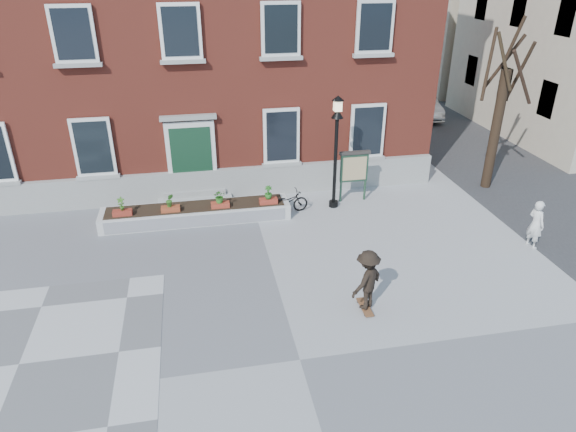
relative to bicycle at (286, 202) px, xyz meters
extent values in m
plane|color=#939396|center=(-1.05, -7.16, -0.41)|extent=(100.00, 100.00, 0.00)
cube|color=slate|center=(-7.05, -6.16, -0.40)|extent=(6.00, 6.00, 0.01)
imported|color=black|center=(0.00, 0.00, 0.00)|extent=(1.62, 0.81, 0.81)
imported|color=silver|center=(9.49, 10.52, 0.26)|extent=(1.82, 4.18, 1.34)
imported|color=silver|center=(6.88, -3.65, 0.35)|extent=(0.46, 0.61, 1.52)
cube|color=maroon|center=(-3.05, 6.84, 5.59)|extent=(18.00, 10.00, 12.00)
cube|color=#969691|center=(-3.05, 1.72, 0.14)|extent=(18.00, 0.24, 1.10)
cube|color=#9B9B96|center=(-3.05, 1.59, -0.31)|extent=(2.60, 0.80, 0.20)
cube|color=gray|center=(-3.05, 1.74, -0.11)|extent=(2.20, 0.50, 0.20)
cube|color=silver|center=(-3.05, 1.76, 1.24)|extent=(1.70, 0.12, 2.50)
cube|color=#12321F|center=(-3.05, 1.71, 1.14)|extent=(1.40, 0.06, 2.30)
cube|color=gray|center=(-3.05, 1.72, 2.64)|extent=(1.90, 0.25, 0.15)
cube|color=silver|center=(-6.25, 1.74, 1.79)|extent=(1.30, 0.10, 2.00)
cube|color=black|center=(-6.25, 1.69, 1.79)|extent=(1.08, 0.04, 1.78)
cube|color=#A2A29D|center=(-6.25, 1.68, 0.73)|extent=(1.44, 0.20, 0.12)
cube|color=silver|center=(-6.25, 1.74, 5.39)|extent=(1.30, 0.10, 1.70)
cube|color=black|center=(-6.25, 1.69, 5.39)|extent=(1.08, 0.04, 1.48)
cube|color=#969691|center=(-6.25, 1.68, 4.48)|extent=(1.44, 0.20, 0.12)
cube|color=white|center=(-3.05, 1.74, 5.39)|extent=(1.30, 0.10, 1.70)
cube|color=black|center=(-3.05, 1.69, 5.39)|extent=(1.08, 0.04, 1.48)
cube|color=#9D9C98|center=(-3.05, 1.68, 4.48)|extent=(1.44, 0.20, 0.12)
cube|color=white|center=(0.15, 1.74, 1.79)|extent=(1.30, 0.10, 2.00)
cube|color=black|center=(0.15, 1.69, 1.79)|extent=(1.08, 0.04, 1.78)
cube|color=#A0A09B|center=(0.15, 1.68, 0.73)|extent=(1.44, 0.20, 0.12)
cube|color=silver|center=(0.15, 1.74, 5.39)|extent=(1.30, 0.10, 1.70)
cube|color=black|center=(0.15, 1.69, 5.39)|extent=(1.08, 0.04, 1.48)
cube|color=#9F9F9A|center=(0.15, 1.68, 4.48)|extent=(1.44, 0.20, 0.12)
cube|color=silver|center=(3.35, 1.74, 1.79)|extent=(1.30, 0.10, 2.00)
cube|color=black|center=(3.35, 1.69, 1.79)|extent=(1.08, 0.04, 1.78)
cube|color=gray|center=(3.35, 1.68, 0.73)|extent=(1.44, 0.20, 0.12)
cube|color=silver|center=(3.35, 1.74, 5.39)|extent=(1.30, 0.10, 1.70)
cube|color=black|center=(3.35, 1.69, 5.39)|extent=(1.08, 0.04, 1.48)
cube|color=#AAA9A4|center=(3.35, 1.68, 4.48)|extent=(1.44, 0.20, 0.12)
cube|color=silver|center=(-3.05, 0.04, -0.16)|extent=(6.20, 1.10, 0.50)
cube|color=silver|center=(-3.05, -0.52, -0.16)|extent=(5.80, 0.02, 0.40)
cube|color=black|center=(-3.05, 0.04, 0.09)|extent=(5.80, 0.90, 0.06)
cube|color=maroon|center=(-5.35, -0.21, 0.19)|extent=(0.60, 0.25, 0.20)
imported|color=#34651E|center=(-5.35, -0.21, 0.52)|extent=(0.24, 0.24, 0.45)
cube|color=#923C1F|center=(-3.85, -0.21, 0.19)|extent=(0.60, 0.25, 0.20)
imported|color=#326F21|center=(-3.85, -0.21, 0.52)|extent=(0.25, 0.25, 0.45)
cube|color=#983321|center=(-2.25, -0.21, 0.19)|extent=(0.60, 0.25, 0.20)
imported|color=#2E6D20|center=(-2.25, -0.21, 0.52)|extent=(0.40, 0.40, 0.45)
cube|color=maroon|center=(-0.65, -0.21, 0.19)|extent=(0.60, 0.25, 0.20)
imported|color=#23601C|center=(-0.65, -0.21, 0.52)|extent=(0.25, 0.25, 0.45)
cylinder|color=black|center=(7.95, 0.84, 1.79)|extent=(0.36, 0.36, 4.40)
cylinder|color=black|center=(8.46, 0.84, 3.88)|extent=(0.12, 1.12, 2.23)
cylinder|color=black|center=(8.12, 1.36, 4.15)|extent=(1.18, 0.49, 1.97)
cylinder|color=black|center=(7.45, 1.19, 4.14)|extent=(0.88, 1.14, 2.35)
cylinder|color=black|center=(7.65, 0.62, 4.32)|extent=(0.60, 0.77, 1.90)
cylinder|color=#301E15|center=(8.15, 0.21, 3.84)|extent=(1.39, 0.55, 1.95)
cylinder|color=black|center=(8.11, 0.97, 4.97)|extent=(0.43, 0.48, 1.58)
cube|color=#39393B|center=(10.95, 10.84, -0.40)|extent=(8.00, 36.00, 0.01)
cube|color=black|center=(11.99, 3.64, 2.09)|extent=(0.08, 1.00, 1.50)
cube|color=black|center=(11.99, 6.84, 2.09)|extent=(0.08, 1.00, 1.50)
cube|color=black|center=(11.99, 10.04, 2.09)|extent=(0.08, 1.00, 1.50)
cube|color=black|center=(11.99, 3.64, 5.39)|extent=(0.08, 1.00, 1.50)
cube|color=black|center=(11.99, 6.84, 5.39)|extent=(0.08, 1.00, 1.50)
cube|color=black|center=(11.99, 10.04, 5.39)|extent=(0.08, 1.00, 1.50)
cylinder|color=black|center=(1.73, 0.22, -0.31)|extent=(0.32, 0.32, 0.20)
cylinder|color=black|center=(1.73, 0.22, 1.19)|extent=(0.12, 0.12, 3.20)
cone|color=black|center=(1.73, 0.22, 2.94)|extent=(0.40, 0.40, 0.30)
cube|color=beige|center=(1.73, 0.22, 3.19)|extent=(0.24, 0.24, 0.34)
cone|color=black|center=(1.73, 0.22, 3.44)|extent=(0.40, 0.40, 0.16)
cylinder|color=#1A3527|center=(2.09, 0.57, 0.49)|extent=(0.08, 0.08, 1.80)
cylinder|color=#1B3723|center=(2.99, 0.57, 0.49)|extent=(0.08, 0.08, 1.80)
cube|color=#193324|center=(2.54, 0.57, 0.84)|extent=(1.00, 0.10, 1.00)
cube|color=#D2C888|center=(2.54, 0.51, 0.84)|extent=(0.85, 0.02, 0.85)
cube|color=#35302E|center=(2.54, 0.57, 1.41)|extent=(1.10, 0.16, 0.10)
cube|color=brown|center=(0.93, -5.69, -0.35)|extent=(0.22, 0.78, 0.03)
cylinder|color=black|center=(0.84, -5.97, -0.38)|extent=(0.03, 0.05, 0.05)
cylinder|color=black|center=(1.02, -5.97, -0.38)|extent=(0.03, 0.05, 0.05)
cylinder|color=black|center=(0.84, -5.41, -0.38)|extent=(0.03, 0.05, 0.05)
cylinder|color=black|center=(1.02, -5.41, -0.38)|extent=(0.03, 0.05, 0.05)
imported|color=black|center=(0.93, -5.69, 0.46)|extent=(1.17, 1.07, 1.58)
camera|label=1|loc=(-2.93, -15.56, 7.44)|focal=32.00mm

